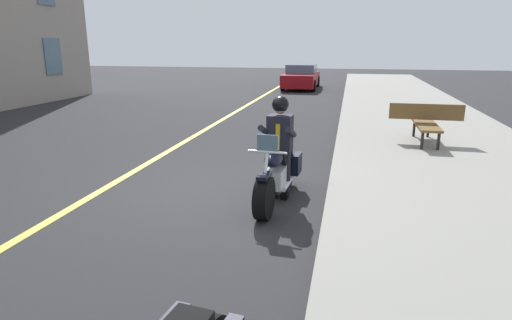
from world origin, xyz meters
TOP-DOWN VIEW (x-y plane):
  - ground_plane at (0.00, 0.00)m, footprint 80.00×80.00m
  - sidewalk_curb at (0.00, 4.50)m, footprint 60.00×5.00m
  - lane_center_stripe at (0.00, -2.00)m, footprint 60.00×0.16m
  - motorcycle_main at (0.20, 1.17)m, footprint 2.22×0.67m
  - rider_main at (0.02, 1.18)m, footprint 0.64×0.57m
  - car_silver at (-18.55, -0.54)m, footprint 4.60×1.92m
  - bench_sidewalk at (-4.35, 4.20)m, footprint 1.80×1.80m

SIDE VIEW (x-z plane):
  - ground_plane at x=0.00m, z-range 0.00..0.00m
  - lane_center_stripe at x=0.00m, z-range 0.00..0.01m
  - sidewalk_curb at x=0.00m, z-range 0.00..0.15m
  - motorcycle_main at x=0.20m, z-range -0.18..1.08m
  - car_silver at x=-18.55m, z-range -0.01..1.39m
  - bench_sidewalk at x=-4.35m, z-range 0.24..1.19m
  - rider_main at x=0.02m, z-range 0.17..1.91m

